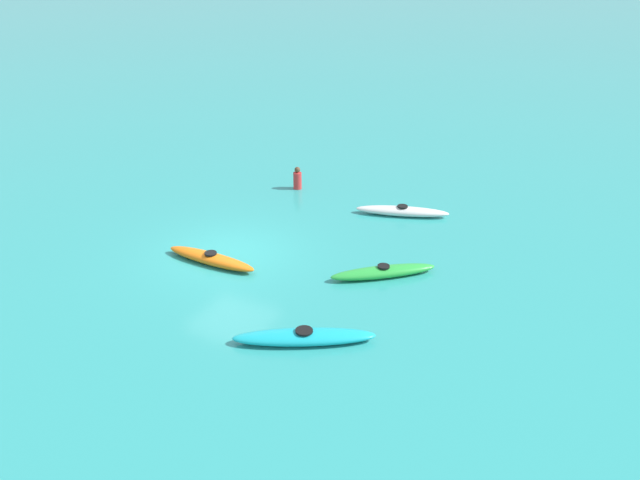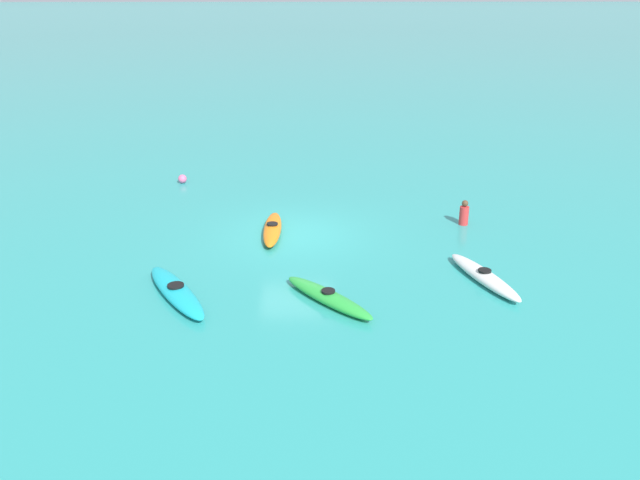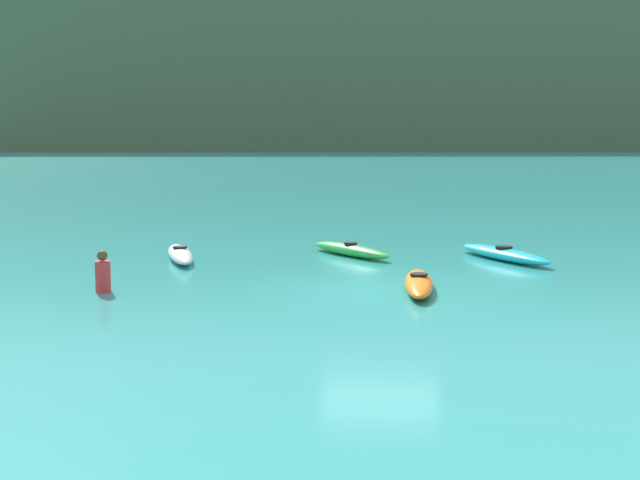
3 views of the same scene
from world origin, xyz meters
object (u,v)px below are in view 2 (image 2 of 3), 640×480
at_px(kayak_orange, 272,229).
at_px(kayak_cyan, 176,292).
at_px(kayak_white, 484,276).
at_px(kayak_green, 328,297).
at_px(person_near_shore, 464,214).
at_px(buoy_pink, 182,179).

distance_m(kayak_orange, kayak_cyan, 5.13).
bearing_deg(kayak_white, kayak_orange, -32.30).
xyz_separation_m(kayak_orange, kayak_green, (-1.67, 4.98, -0.00)).
bearing_deg(person_near_shore, kayak_white, 83.59).
height_order(buoy_pink, person_near_shore, person_near_shore).
bearing_deg(kayak_cyan, kayak_white, -175.23).
bearing_deg(kayak_orange, person_near_shore, -174.09).
distance_m(kayak_orange, kayak_white, 7.19).
relative_size(kayak_orange, kayak_green, 1.12).
relative_size(kayak_white, buoy_pink, 9.07).
xyz_separation_m(kayak_white, kayak_green, (4.41, 1.14, 0.00)).
relative_size(kayak_orange, buoy_pink, 8.68).
distance_m(kayak_orange, person_near_shore, 6.63).
bearing_deg(kayak_orange, kayak_cyan, 62.54).
xyz_separation_m(kayak_cyan, buoy_pink, (1.66, -10.43, 0.02)).
xyz_separation_m(kayak_white, kayak_cyan, (8.44, 0.70, 0.00)).
relative_size(kayak_orange, person_near_shore, 3.57).
bearing_deg(kayak_green, kayak_orange, -71.49).
height_order(kayak_white, buoy_pink, kayak_white).
relative_size(kayak_orange, kayak_white, 0.96).
height_order(kayak_orange, buoy_pink, kayak_orange).
height_order(kayak_orange, kayak_green, same).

